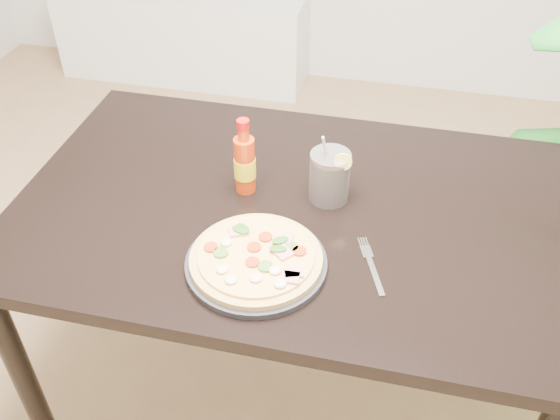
% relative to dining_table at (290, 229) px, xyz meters
% --- Properties ---
extents(floor, '(4.50, 4.50, 0.00)m').
position_rel_dining_table_xyz_m(floor, '(-0.25, -0.13, -0.67)').
color(floor, '#9E7A51').
rests_on(floor, ground).
extents(dining_table, '(1.40, 0.90, 0.75)m').
position_rel_dining_table_xyz_m(dining_table, '(0.00, 0.00, 0.00)').
color(dining_table, black).
rests_on(dining_table, ground).
extents(plate, '(0.32, 0.32, 0.02)m').
position_rel_dining_table_xyz_m(plate, '(-0.03, -0.23, 0.09)').
color(plate, black).
rests_on(plate, dining_table).
extents(pizza, '(0.30, 0.30, 0.03)m').
position_rel_dining_table_xyz_m(pizza, '(-0.03, -0.23, 0.11)').
color(pizza, '#D9B561').
rests_on(pizza, plate).
extents(hot_sauce_bottle, '(0.06, 0.06, 0.21)m').
position_rel_dining_table_xyz_m(hot_sauce_bottle, '(-0.13, 0.04, 0.17)').
color(hot_sauce_bottle, red).
rests_on(hot_sauce_bottle, dining_table).
extents(cola_cup, '(0.11, 0.10, 0.19)m').
position_rel_dining_table_xyz_m(cola_cup, '(0.09, 0.05, 0.15)').
color(cola_cup, black).
rests_on(cola_cup, dining_table).
extents(fork, '(0.08, 0.18, 0.00)m').
position_rel_dining_table_xyz_m(fork, '(0.22, -0.17, 0.09)').
color(fork, silver).
rests_on(fork, dining_table).
extents(media_console, '(1.40, 0.34, 0.50)m').
position_rel_dining_table_xyz_m(media_console, '(-1.05, 1.94, -0.42)').
color(media_console, white).
rests_on(media_console, ground).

